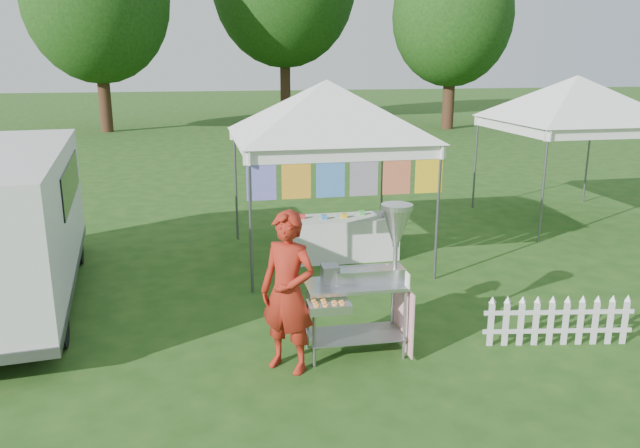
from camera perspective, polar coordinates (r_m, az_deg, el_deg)
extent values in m
plane|color=#1D4614|center=(7.67, 6.22, -10.95)|extent=(120.00, 120.00, 0.00)
cylinder|color=#59595E|center=(8.96, -6.37, 0.06)|extent=(0.04, 0.04, 2.10)
cylinder|color=#59595E|center=(9.63, 10.70, 0.94)|extent=(0.04, 0.04, 2.10)
cylinder|color=#59595E|center=(11.72, -7.70, 3.56)|extent=(0.04, 0.04, 2.10)
cylinder|color=#59595E|center=(12.24, 5.71, 4.11)|extent=(0.04, 0.04, 2.10)
cube|color=white|center=(9.00, 2.54, 6.39)|extent=(3.00, 0.03, 0.22)
cube|color=white|center=(11.75, -0.87, 8.42)|extent=(3.00, 0.03, 0.22)
pyramid|color=white|center=(10.29, 0.63, 13.07)|extent=(4.24, 4.24, 0.90)
cylinder|color=#59595E|center=(8.99, 2.55, 6.89)|extent=(3.00, 0.03, 0.03)
cube|color=#B119B1|center=(8.83, -5.39, 4.39)|extent=(0.42, 0.01, 0.70)
cube|color=#F24B1A|center=(8.90, -2.18, 4.52)|extent=(0.42, 0.01, 0.70)
cube|color=#1736BD|center=(8.99, 0.97, 4.64)|extent=(0.42, 0.01, 0.70)
cube|color=#32BC8F|center=(9.11, 4.05, 4.75)|extent=(0.42, 0.01, 0.70)
cube|color=#B91755|center=(9.26, 7.04, 4.83)|extent=(0.42, 0.01, 0.70)
cube|color=orange|center=(9.43, 9.94, 4.91)|extent=(0.42, 0.01, 0.70)
cylinder|color=#59595E|center=(12.13, 19.74, 3.20)|extent=(0.04, 0.04, 2.10)
cylinder|color=#59595E|center=(14.59, 14.02, 5.49)|extent=(0.04, 0.04, 2.10)
cylinder|color=#59595E|center=(16.01, 23.28, 5.53)|extent=(0.04, 0.04, 2.10)
cube|color=white|center=(12.79, 25.62, 7.50)|extent=(3.00, 0.03, 0.22)
cube|color=white|center=(15.14, 19.17, 9.07)|extent=(3.00, 0.03, 0.22)
pyramid|color=white|center=(13.88, 22.54, 12.46)|extent=(4.24, 4.24, 0.90)
cylinder|color=#59595E|center=(12.78, 25.66, 7.85)|extent=(3.00, 0.03, 0.03)
cylinder|color=#321C12|center=(30.82, -19.16, 11.64)|extent=(0.56, 0.56, 3.96)
cylinder|color=#321C12|center=(34.95, -3.20, 13.44)|extent=(0.56, 0.56, 4.84)
cylinder|color=#321C12|center=(31.08, 11.70, 11.76)|extent=(0.56, 0.56, 3.52)
ellipsoid|color=#275116|center=(31.10, 12.05, 18.09)|extent=(5.60, 5.60, 6.44)
cylinder|color=gray|center=(6.96, -0.54, -9.78)|extent=(0.04, 0.04, 0.85)
cylinder|color=gray|center=(7.20, 7.75, -9.06)|extent=(0.04, 0.04, 0.85)
cylinder|color=gray|center=(7.38, -1.17, -8.28)|extent=(0.04, 0.04, 0.85)
cylinder|color=gray|center=(7.61, 6.65, -7.66)|extent=(0.04, 0.04, 0.85)
cube|color=gray|center=(7.35, 3.20, -10.05)|extent=(1.09, 0.56, 0.01)
cube|color=#B7B7BC|center=(7.11, 3.27, -5.54)|extent=(1.15, 0.59, 0.04)
cube|color=#B7B7BC|center=(7.16, 4.53, -4.63)|extent=(0.81, 0.25, 0.14)
cube|color=gray|center=(7.05, 0.94, -4.62)|extent=(0.19, 0.21, 0.21)
cylinder|color=gray|center=(7.14, 6.94, -1.91)|extent=(0.05, 0.05, 0.85)
cone|color=#B7B7BC|center=(7.07, 7.00, -0.07)|extent=(0.35, 0.35, 0.38)
cylinder|color=#B7B7BC|center=(7.02, 7.06, 1.57)|extent=(0.37, 0.37, 0.06)
cube|color=#B7B7BC|center=(6.74, 0.83, -7.57)|extent=(0.46, 0.29, 0.09)
cube|color=pink|center=(7.42, 7.63, -8.30)|extent=(0.03, 0.71, 0.77)
cube|color=white|center=(6.97, 8.00, -5.09)|extent=(0.02, 0.13, 0.17)
imported|color=maroon|center=(6.76, -2.95, -6.26)|extent=(0.78, 0.75, 1.79)
cube|color=silver|center=(11.69, -25.98, 0.97)|extent=(2.00, 0.90, 0.92)
cube|color=black|center=(9.87, -21.83, 3.65)|extent=(0.30, 2.80, 0.56)
cube|color=black|center=(11.92, -26.14, 4.97)|extent=(1.73, 0.20, 0.56)
cylinder|color=black|center=(8.06, -23.02, -8.09)|extent=(0.29, 0.71, 0.70)
cylinder|color=black|center=(11.15, -21.54, -1.68)|extent=(0.29, 0.71, 0.70)
cube|color=silver|center=(7.77, 15.35, -8.81)|extent=(0.07, 0.03, 0.56)
cube|color=silver|center=(7.82, 16.63, -8.74)|extent=(0.07, 0.03, 0.56)
cube|color=silver|center=(7.88, 17.88, -8.66)|extent=(0.07, 0.03, 0.56)
cube|color=silver|center=(7.94, 19.12, -8.58)|extent=(0.07, 0.03, 0.56)
cube|color=silver|center=(8.01, 20.33, -8.50)|extent=(0.07, 0.03, 0.56)
cube|color=silver|center=(8.08, 21.53, -8.42)|extent=(0.07, 0.03, 0.56)
cube|color=silver|center=(8.15, 22.71, -8.33)|extent=(0.07, 0.03, 0.56)
cube|color=silver|center=(8.22, 23.86, -8.24)|extent=(0.07, 0.03, 0.56)
cube|color=silver|center=(8.30, 24.99, -8.15)|extent=(0.07, 0.03, 0.56)
cube|color=silver|center=(8.38, 26.10, -8.06)|extent=(0.07, 0.03, 0.56)
cube|color=silver|center=(8.08, 20.87, -9.11)|extent=(1.78, 0.33, 0.05)
cube|color=silver|center=(7.99, 21.03, -7.54)|extent=(1.78, 0.33, 0.05)
cube|color=white|center=(10.68, 2.14, -1.26)|extent=(1.80, 0.70, 0.72)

